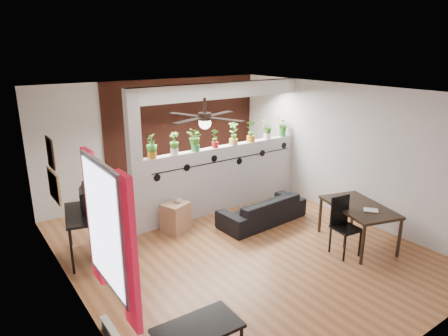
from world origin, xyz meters
TOP-DOWN VIEW (x-y plane):
  - room_shell at (0.00, 0.00)m, footprint 6.30×7.10m
  - partition_wall at (0.80, 1.50)m, footprint 3.60×0.18m
  - ceiling_header at (0.80, 1.50)m, footprint 3.60×0.18m
  - pier_column at (-1.11, 1.50)m, footprint 0.22×0.20m
  - brick_panel at (0.80, 2.97)m, footprint 3.90×0.05m
  - vine_decal at (0.80, 1.40)m, footprint 3.31×0.01m
  - window_assembly at (-2.56, -1.20)m, footprint 0.09×1.30m
  - corkboard at (-2.58, 0.95)m, footprint 0.03×0.60m
  - framed_art at (-2.58, 0.90)m, footprint 0.03×0.34m
  - ceiling_fan at (-0.80, -0.30)m, footprint 1.19×1.19m
  - potted_plant_0 at (-0.78, 1.50)m, footprint 0.26×0.29m
  - potted_plant_1 at (-0.33, 1.50)m, footprint 0.27×0.27m
  - potted_plant_2 at (0.12, 1.50)m, footprint 0.24×0.27m
  - potted_plant_3 at (0.57, 1.50)m, footprint 0.24×0.24m
  - potted_plant_4 at (1.03, 1.50)m, footprint 0.32×0.31m
  - potted_plant_5 at (1.48, 1.50)m, footprint 0.30×0.31m
  - potted_plant_6 at (1.93, 1.50)m, footprint 0.25×0.22m
  - potted_plant_7 at (2.38, 1.50)m, footprint 0.24×0.20m
  - sofa at (1.01, 0.53)m, footprint 1.73×0.76m
  - cube_shelf at (-0.54, 1.16)m, footprint 0.55×0.52m
  - cup at (-0.49, 1.16)m, footprint 0.16×0.16m
  - computer_desk at (-2.16, 1.16)m, footprint 0.78×1.15m
  - monitor at (-2.16, 1.31)m, footprint 0.36×0.15m
  - office_chair at (-1.92, 1.01)m, footprint 0.46×0.46m
  - dining_table at (1.75, -1.08)m, footprint 1.11×1.45m
  - book at (1.65, -1.38)m, footprint 0.27×0.28m
  - folding_chair at (1.29, -1.12)m, footprint 0.44×0.44m
  - coffee_table at (-1.88, -1.80)m, footprint 0.93×0.54m

SIDE VIEW (x-z plane):
  - sofa at x=1.01m, z-range 0.00..0.50m
  - cube_shelf at x=-0.54m, z-range 0.00..0.54m
  - coffee_table at x=-1.88m, z-range 0.17..0.60m
  - office_chair at x=-1.92m, z-range -0.05..0.83m
  - folding_chair at x=1.29m, z-range 0.09..1.05m
  - cup at x=-0.49m, z-range 0.54..0.64m
  - dining_table at x=1.75m, z-range 0.28..0.98m
  - partition_wall at x=0.80m, z-range 0.00..1.35m
  - computer_desk at x=-2.16m, z-range 0.31..1.07m
  - book at x=1.65m, z-range 0.70..0.72m
  - monitor at x=-2.16m, z-range 0.76..0.97m
  - vine_decal at x=0.80m, z-range 0.93..1.23m
  - room_shell at x=0.00m, z-range -0.15..2.75m
  - pier_column at x=-1.11m, z-range 0.00..2.60m
  - brick_panel at x=0.80m, z-range 0.00..2.60m
  - corkboard at x=-2.58m, z-range 1.12..1.58m
  - window_assembly at x=-2.56m, z-range 0.73..2.28m
  - potted_plant_3 at x=0.57m, z-range 1.36..1.75m
  - potted_plant_6 at x=1.93m, z-range 1.36..1.77m
  - potted_plant_1 at x=-0.33m, z-range 1.36..1.78m
  - potted_plant_7 at x=2.38m, z-range 1.36..1.78m
  - potted_plant_2 at x=0.12m, z-range 1.36..1.81m
  - potted_plant_0 at x=-0.78m, z-range 1.36..1.81m
  - potted_plant_5 at x=1.48m, z-range 1.36..1.82m
  - potted_plant_4 at x=1.03m, z-range 1.36..1.84m
  - framed_art at x=-2.58m, z-range 1.63..2.07m
  - ceiling_fan at x=-0.80m, z-range 2.10..2.53m
  - ceiling_header at x=0.80m, z-range 2.30..2.60m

